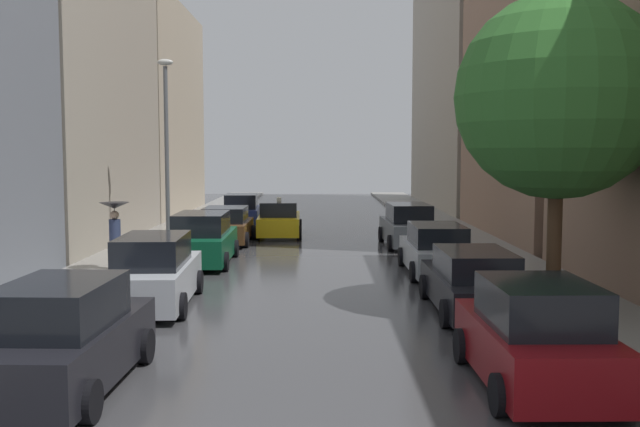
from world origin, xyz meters
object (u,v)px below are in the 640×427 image
parked_car_right_fourth (410,226)px  street_tree_right (561,97)px  parked_car_left_nearest (66,339)px  pedestrian_foreground (117,222)px  parked_car_left_second (157,273)px  taxi_midroad (281,220)px  parked_car_right_third (438,251)px  lamp_post_left (169,141)px  parked_car_right_second (475,283)px  parked_car_right_nearest (538,338)px  parked_car_left_third (205,240)px  parked_car_left_fifth (244,212)px  parked_car_left_fourth (228,226)px

parked_car_right_fourth → street_tree_right: street_tree_right is taller
parked_car_left_nearest → pedestrian_foreground: bearing=13.7°
parked_car_left_second → parked_car_right_fourth: size_ratio=1.01×
parked_car_left_second → taxi_midroad: parked_car_left_second is taller
taxi_midroad → parked_car_right_third: bearing=-152.9°
parked_car_right_third → lamp_post_left: lamp_post_left is taller
parked_car_right_second → pedestrian_foreground: bearing=61.3°
pedestrian_foreground → parked_car_left_nearest: bearing=-149.9°
parked_car_left_second → parked_car_right_fourth: 13.89m
street_tree_right → lamp_post_left: (-11.61, 9.59, -0.92)m
taxi_midroad → pedestrian_foreground: 11.20m
parked_car_right_nearest → parked_car_right_second: size_ratio=0.85×
parked_car_left_third → parked_car_left_fifth: size_ratio=1.16×
parked_car_right_fourth → taxi_midroad: taxi_midroad is taller
parked_car_left_third → parked_car_left_fourth: bearing=-1.5°
parked_car_left_nearest → parked_car_left_third: (0.09, 13.09, -0.01)m
parked_car_right_nearest → parked_car_right_second: (0.15, 5.48, -0.10)m
parked_car_left_fourth → taxi_midroad: size_ratio=0.91×
parked_car_right_fourth → lamp_post_left: size_ratio=0.65×
parked_car_left_nearest → parked_car_left_second: (0.00, 6.31, -0.00)m
parked_car_right_nearest → lamp_post_left: bearing=30.2°
parked_car_right_second → taxi_midroad: taxi_midroad is taller
taxi_midroad → lamp_post_left: bearing=143.3°
parked_car_left_second → taxi_midroad: size_ratio=1.02×
parked_car_right_second → parked_car_right_fourth: parked_car_right_fourth is taller
taxi_midroad → street_tree_right: street_tree_right is taller
lamp_post_left → parked_car_left_third: bearing=-56.5°
parked_car_right_second → street_tree_right: size_ratio=0.63×
parked_car_left_nearest → pedestrian_foreground: (-2.38, 11.16, 0.81)m
parked_car_left_second → lamp_post_left: size_ratio=0.66×
parked_car_left_fourth → parked_car_left_fifth: bearing=-0.2°
parked_car_left_nearest → parked_car_right_third: 13.55m
parked_car_right_fourth → pedestrian_foreground: pedestrian_foreground is taller
parked_car_right_second → parked_car_right_fourth: 12.20m
parked_car_left_fourth → taxi_midroad: (2.11, 2.64, 0.03)m
parked_car_left_second → parked_car_left_third: 6.79m
parked_car_left_fourth → parked_car_left_fifth: 5.94m
parked_car_left_third → parked_car_left_fourth: parked_car_left_third is taller
parked_car_right_third → parked_car_right_fourth: parked_car_right_fourth is taller
taxi_midroad → street_tree_right: size_ratio=0.61×
parked_car_left_fifth → parked_car_right_third: (7.66, -13.54, -0.06)m
parked_car_right_nearest → street_tree_right: size_ratio=0.53×
parked_car_left_fourth → parked_car_left_fifth: size_ratio=1.01×
parked_car_left_second → parked_car_right_nearest: (7.69, -6.17, -0.01)m
parked_car_left_fourth → parked_car_left_nearest: bearing=179.4°
pedestrian_foreground → lamp_post_left: lamp_post_left is taller
parked_car_right_second → parked_car_left_fourth: bearing=30.2°
parked_car_left_second → pedestrian_foreground: 5.46m
parked_car_left_fourth → lamp_post_left: 4.94m
parked_car_left_second → parked_car_right_second: 7.87m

